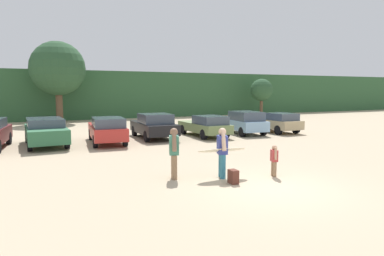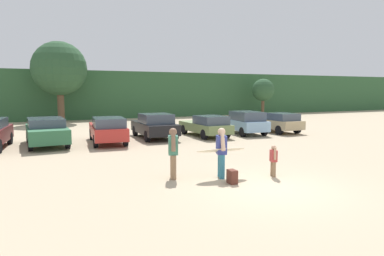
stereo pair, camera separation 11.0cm
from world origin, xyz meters
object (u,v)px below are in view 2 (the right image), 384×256
parked_car_sky_blue (245,122)px  parked_car_tan (277,122)px  person_child (273,159)px  surfboard_cream (221,150)px  parked_car_red (108,129)px  backpack_dropped (232,177)px  parked_car_forest_green (46,131)px  parked_car_olive_green (206,125)px  parked_car_black (155,126)px  person_adult (221,150)px  person_companion (173,150)px

parked_car_sky_blue → parked_car_tan: bearing=-86.3°
parked_car_sky_blue → person_child: size_ratio=3.77×
parked_car_tan → surfboard_cream: parked_car_tan is taller
parked_car_red → parked_car_tan: 11.98m
parked_car_sky_blue → parked_car_tan: parked_car_sky_blue is taller
backpack_dropped → person_child: bearing=7.0°
parked_car_forest_green → parked_car_sky_blue: size_ratio=1.16×
backpack_dropped → parked_car_sky_blue: bearing=55.4°
parked_car_red → person_child: bearing=-154.5°
parked_car_olive_green → surfboard_cream: 10.44m
parked_car_black → person_adult: 10.15m
parked_car_sky_blue → parked_car_black: bearing=90.5°
parked_car_red → person_companion: size_ratio=2.73×
parked_car_forest_green → parked_car_tan: size_ratio=1.14×
person_adult → backpack_dropped: bearing=105.1°
parked_car_forest_green → parked_car_red: bearing=-104.7°
parked_car_sky_blue → person_companion: person_companion is taller
parked_car_black → parked_car_tan: size_ratio=1.04×
parked_car_black → person_adult: (-0.82, -10.11, 0.17)m
parked_car_tan → backpack_dropped: bearing=134.0°
person_adult → person_companion: person_companion is taller
parked_car_red → backpack_dropped: parked_car_red is taller
parked_car_sky_blue → parked_car_tan: size_ratio=0.98×
parked_car_tan → parked_car_olive_green: bearing=87.0°
parked_car_forest_green → parked_car_black: 6.23m
parked_car_forest_green → person_companion: bearing=-161.1°
parked_car_tan → person_companion: person_companion is taller
parked_car_tan → parked_car_sky_blue: bearing=85.9°
parked_car_black → parked_car_tan: 8.96m
person_child → surfboard_cream: bearing=-0.5°
person_adult → parked_car_sky_blue: bearing=-108.2°
parked_car_forest_green → parked_car_tan: bearing=-95.0°
parked_car_olive_green → person_child: size_ratio=4.14×
parked_car_tan → person_companion: 14.43m
person_adult → surfboard_cream: (-0.01, -0.01, -0.02)m
parked_car_red → person_adult: person_adult is taller
parked_car_forest_green → parked_car_sky_blue: bearing=-94.9°
parked_car_tan → person_child: (-8.03, -10.13, -0.11)m
parked_car_red → surfboard_cream: 9.53m
parked_car_tan → person_child: parked_car_tan is taller
person_adult → backpack_dropped: size_ratio=3.83×
parked_car_forest_green → parked_car_olive_green: bearing=-95.5°
parked_car_black → parked_car_sky_blue: parked_car_sky_blue is taller
parked_car_tan → backpack_dropped: 14.27m
parked_car_olive_green → parked_car_tan: bearing=-91.9°
parked_car_olive_green → person_companion: 10.65m
parked_car_red → parked_car_olive_green: parked_car_red is taller
parked_car_tan → parked_car_black: bearing=83.7°
parked_car_red → parked_car_tan: size_ratio=1.11×
person_child → parked_car_forest_green: bearing=-37.4°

